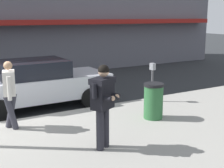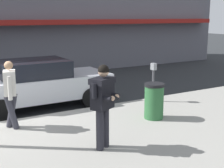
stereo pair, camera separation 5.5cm
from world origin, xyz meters
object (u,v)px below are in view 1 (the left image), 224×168
parked_sedan_mid (37,83)px  man_texting_on_phone (103,98)px  trash_bin (153,101)px  pedestrian_in_light_coat (10,91)px  parking_meter (152,77)px

parked_sedan_mid → man_texting_on_phone: size_ratio=2.50×
parked_sedan_mid → trash_bin: bearing=-53.9°
pedestrian_in_light_coat → trash_bin: bearing=-18.0°
parked_sedan_mid → pedestrian_in_light_coat: 2.36m
trash_bin → parked_sedan_mid: bearing=126.1°
parking_meter → trash_bin: 1.78m
man_texting_on_phone → parking_meter: size_ratio=1.42×
trash_bin → pedestrian_in_light_coat: bearing=162.0°
man_texting_on_phone → trash_bin: size_ratio=1.84×
parking_meter → trash_bin: parking_meter is taller
pedestrian_in_light_coat → trash_bin: size_ratio=1.74×
pedestrian_in_light_coat → parked_sedan_mid: bearing=56.9°
man_texting_on_phone → parking_meter: (3.18, 2.48, -0.28)m
parked_sedan_mid → parking_meter: bearing=-27.2°
pedestrian_in_light_coat → parking_meter: (4.58, 0.26, -0.14)m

